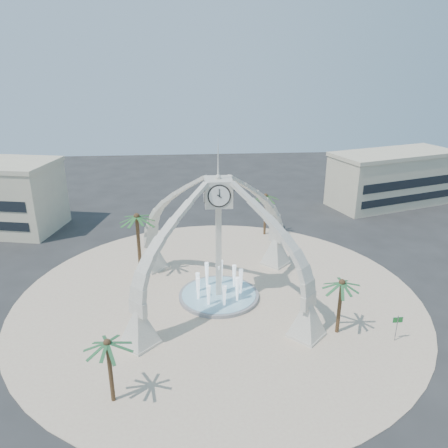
{
  "coord_description": "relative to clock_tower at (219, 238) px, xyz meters",
  "views": [
    {
      "loc": [
        -2.51,
        -38.2,
        22.51
      ],
      "look_at": [
        0.68,
        2.0,
        7.13
      ],
      "focal_mm": 35.0,
      "sensor_mm": 36.0,
      "label": 1
    }
  ],
  "objects": [
    {
      "name": "building_ne",
      "position": [
        30.0,
        28.0,
        -2.18
      ],
      "size": [
        21.87,
        14.17,
        8.6
      ],
      "rotation": [
        0.0,
        0.0,
        0.31
      ],
      "color": "beige",
      "rests_on": "ground"
    },
    {
      "name": "palm_east",
      "position": [
        9.91,
        -6.73,
        -1.63
      ],
      "size": [
        4.04,
        4.04,
        5.59
      ],
      "rotation": [
        0.0,
        0.0,
        0.17
      ],
      "color": "brown",
      "rests_on": "ground"
    },
    {
      "name": "palm_north",
      "position": [
        7.34,
        16.22,
        -1.04
      ],
      "size": [
        4.01,
        4.01,
        6.19
      ],
      "rotation": [
        0.0,
        0.0,
        -0.17
      ],
      "color": "brown",
      "rests_on": "ground"
    },
    {
      "name": "clock_tower",
      "position": [
        0.0,
        0.0,
        0.0
      ],
      "size": [
        17.94,
        17.94,
        16.3
      ],
      "color": "silver",
      "rests_on": "ground"
    },
    {
      "name": "street_sign",
      "position": [
        14.4,
        -8.36,
        -4.7
      ],
      "size": [
        0.92,
        0.08,
        2.5
      ],
      "rotation": [
        0.0,
        0.0,
        0.02
      ],
      "color": "slate",
      "rests_on": "ground"
    },
    {
      "name": "palm_west",
      "position": [
        -8.21,
        5.11,
        0.47
      ],
      "size": [
        4.8,
        4.8,
        7.84
      ],
      "rotation": [
        0.0,
        0.0,
        0.22
      ],
      "color": "brown",
      "rests_on": "ground"
    },
    {
      "name": "plaza",
      "position": [
        0.0,
        0.0,
        -6.46
      ],
      "size": [
        40.0,
        40.0,
        0.06
      ],
      "primitive_type": "cylinder",
      "color": "beige",
      "rests_on": "ground"
    },
    {
      "name": "fountain",
      "position": [
        0.0,
        0.0,
        -6.2
      ],
      "size": [
        8.0,
        8.0,
        3.62
      ],
      "color": "#969698",
      "rests_on": "ground"
    },
    {
      "name": "palm_south",
      "position": [
        -8.33,
        -13.47,
        -1.71
      ],
      "size": [
        4.2,
        4.2,
        5.47
      ],
      "rotation": [
        0.0,
        0.0,
        0.36
      ],
      "color": "brown",
      "rests_on": "ground"
    },
    {
      "name": "ground",
      "position": [
        0.0,
        0.0,
        -6.49
      ],
      "size": [
        140.0,
        140.0,
        0.0
      ],
      "primitive_type": "plane",
      "color": "#282828",
      "rests_on": "ground"
    }
  ]
}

